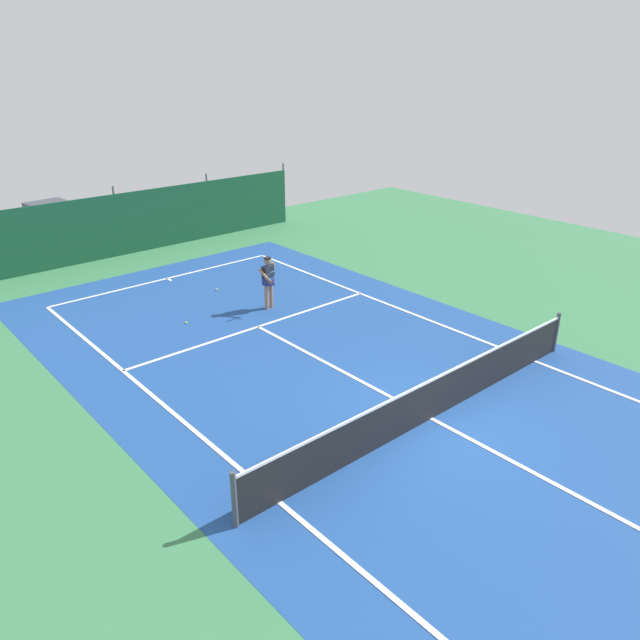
# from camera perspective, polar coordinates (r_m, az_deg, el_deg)

# --- Properties ---
(ground_plane) EXTENTS (36.00, 36.00, 0.00)m
(ground_plane) POSITION_cam_1_polar(r_m,az_deg,el_deg) (13.51, 10.34, -9.08)
(ground_plane) COLOR #387A4C
(court_surface) EXTENTS (11.02, 26.60, 0.01)m
(court_surface) POSITION_cam_1_polar(r_m,az_deg,el_deg) (13.50, 10.34, -9.07)
(court_surface) COLOR #1E478C
(court_surface) RESTS_ON ground
(tennis_net) EXTENTS (10.12, 0.10, 1.10)m
(tennis_net) POSITION_cam_1_polar(r_m,az_deg,el_deg) (13.24, 10.50, -7.21)
(tennis_net) COLOR black
(tennis_net) RESTS_ON ground
(back_fence) EXTENTS (16.30, 0.98, 2.70)m
(back_fence) POSITION_cam_1_polar(r_m,az_deg,el_deg) (25.56, -18.66, 7.47)
(back_fence) COLOR #14472D
(back_fence) RESTS_ON ground
(tennis_player) EXTENTS (0.64, 0.80, 1.64)m
(tennis_player) POSITION_cam_1_polar(r_m,az_deg,el_deg) (18.61, -4.86, 3.85)
(tennis_player) COLOR #9E7051
(tennis_player) RESTS_ON ground
(tennis_ball_near_player) EXTENTS (0.07, 0.07, 0.07)m
(tennis_ball_near_player) POSITION_cam_1_polar(r_m,az_deg,el_deg) (20.62, -9.65, 2.85)
(tennis_ball_near_player) COLOR #CCDB33
(tennis_ball_near_player) RESTS_ON ground
(tennis_ball_midcourt) EXTENTS (0.07, 0.07, 0.07)m
(tennis_ball_midcourt) POSITION_cam_1_polar(r_m,az_deg,el_deg) (18.20, -12.45, -0.24)
(tennis_ball_midcourt) COLOR #CCDB33
(tennis_ball_midcourt) RESTS_ON ground
(parked_car) EXTENTS (2.33, 4.36, 1.68)m
(parked_car) POSITION_cam_1_polar(r_m,az_deg,el_deg) (27.73, -23.70, 8.28)
(parked_car) COLOR maroon
(parked_car) RESTS_ON ground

